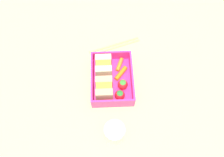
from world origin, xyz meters
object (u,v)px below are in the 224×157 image
drinking_glass (115,133)px  chopstick_pair (115,46)px  sandwich_left (104,89)px  strawberry_left (123,84)px  sandwich_center_left (104,66)px  strawberry_far_left (120,95)px  carrot_stick_left (121,73)px  carrot_stick_far_left (120,65)px

drinking_glass → chopstick_pair: bearing=-2.6°
sandwich_left → strawberry_left: sandwich_left is taller
sandwich_center_left → strawberry_far_left: 10.81cm
strawberry_left → chopstick_pair: (16.41, 1.77, -2.57)cm
sandwich_left → carrot_stick_left: sandwich_left is taller
chopstick_pair → drinking_glass: size_ratio=2.43×
sandwich_left → carrot_stick_left: (6.07, -5.54, -1.82)cm
carrot_stick_far_left → drinking_glass: 23.11cm
carrot_stick_far_left → drinking_glass: size_ratio=0.63×
sandwich_left → strawberry_far_left: size_ratio=1.70×
carrot_stick_far_left → strawberry_left: bearing=-176.0°
carrot_stick_left → chopstick_pair: 12.14cm
carrot_stick_far_left → drinking_glass: bearing=173.3°
drinking_glass → strawberry_left: bearing=-12.1°
sandwich_center_left → strawberry_far_left: sandwich_center_left is taller
sandwich_left → carrot_stick_far_left: sandwich_left is taller
carrot_stick_far_left → chopstick_pair: 8.83cm
sandwich_center_left → drinking_glass: size_ratio=0.84×
sandwich_left → strawberry_left: size_ratio=1.67×
strawberry_far_left → carrot_stick_far_left: strawberry_far_left is taller
sandwich_center_left → strawberry_left: sandwich_center_left is taller
chopstick_pair → drinking_glass: (-31.49, 1.45, 3.42)cm
sandwich_center_left → chopstick_pair: 11.53cm
sandwich_left → chopstick_pair: bearing=-12.7°
strawberry_far_left → strawberry_left: size_ratio=0.99×
sandwich_left → sandwich_center_left: bearing=0.0°
strawberry_far_left → drinking_glass: bearing=169.6°
carrot_stick_left → carrot_stick_far_left: carrot_stick_left is taller
sandwich_left → strawberry_far_left: (-1.92, -4.71, -0.86)cm
drinking_glass → carrot_stick_far_left: bearing=-6.7°
carrot_stick_far_left → strawberry_far_left: bearing=177.1°
strawberry_far_left → strawberry_left: same height
strawberry_far_left → carrot_stick_far_left: (11.32, -0.57, -1.05)cm
sandwich_left → drinking_glass: drinking_glass is taller
strawberry_left → carrot_stick_left: 4.58cm
strawberry_far_left → sandwich_left: bearing=67.8°
carrot_stick_far_left → chopstick_pair: (8.62, 1.23, -1.49)cm
strawberry_far_left → drinking_glass: 11.78cm
strawberry_far_left → carrot_stick_far_left: bearing=-2.9°
carrot_stick_left → drinking_glass: bearing=171.4°
strawberry_left → drinking_glass: (-15.08, 3.22, 0.85)cm
chopstick_pair → drinking_glass: bearing=177.4°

